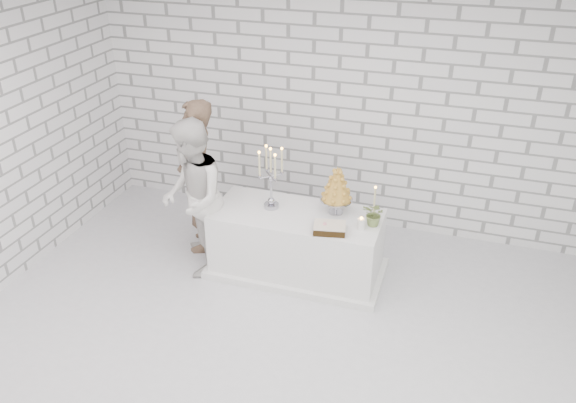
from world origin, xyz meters
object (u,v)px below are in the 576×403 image
Objects in this scene: candelabra at (271,178)px; croquembouche at (337,190)px; groom at (198,177)px; cake_table at (297,243)px; bride at (193,199)px.

candelabra is 1.30× the size of croquembouche.
groom is at bearing 178.38° from croquembouche.
groom is at bearing 171.39° from cake_table.
croquembouche is (1.48, 0.39, 0.14)m from bride.
cake_table is 0.77m from croquembouche.
groom reaches higher than cake_table.
cake_table is 1.36m from groom.
groom is 1.03× the size of bride.
candelabra is at bearing 172.42° from cake_table.
bride is at bearing -165.07° from croquembouche.
croquembouche is (1.63, -0.05, 0.11)m from groom.
cake_table is 3.32× the size of croquembouche.
bride reaches higher than croquembouche.
cake_table is at bearing -159.92° from croquembouche.
candelabra is (0.79, 0.29, 0.22)m from bride.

